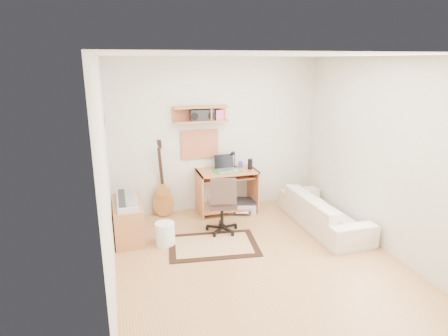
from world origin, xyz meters
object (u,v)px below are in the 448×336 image
object	(u,v)px
desk	(227,191)
cabinet	(128,220)
printer	(242,206)
sofa	(324,206)
task_chair	(222,203)

from	to	relation	value
desk	cabinet	distance (m)	1.76
printer	sofa	world-z (taller)	sofa
task_chair	printer	bearing A→B (deg)	60.72
task_chair	printer	xyz separation A→B (m)	(0.58, 0.71, -0.38)
desk	sofa	distance (m)	1.64
cabinet	desk	bearing A→B (deg)	16.92
cabinet	sofa	distance (m)	3.00
desk	printer	distance (m)	0.40
desk	cabinet	xyz separation A→B (m)	(-1.68, -0.51, -0.10)
sofa	desk	bearing A→B (deg)	51.33
desk	cabinet	world-z (taller)	desk
task_chair	cabinet	world-z (taller)	task_chair
task_chair	cabinet	bearing A→B (deg)	-179.43
cabinet	sofa	bearing A→B (deg)	-9.80
task_chair	cabinet	xyz separation A→B (m)	(-1.38, 0.22, -0.19)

